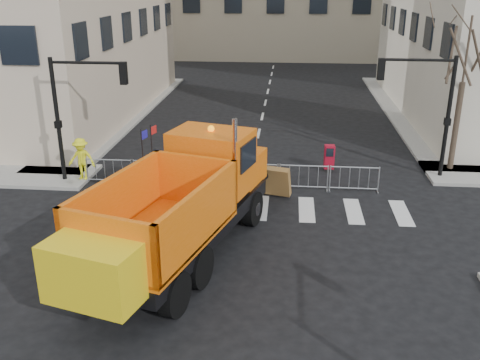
# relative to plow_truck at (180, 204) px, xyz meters

# --- Properties ---
(ground) EXTENTS (120.00, 120.00, 0.00)m
(ground) POSITION_rel_plow_truck_xyz_m (1.56, -1.21, -1.93)
(ground) COLOR black
(ground) RESTS_ON ground
(sidewalk_back) EXTENTS (64.00, 5.00, 0.15)m
(sidewalk_back) POSITION_rel_plow_truck_xyz_m (1.56, 7.29, -1.86)
(sidewalk_back) COLOR gray
(sidewalk_back) RESTS_ON ground
(traffic_light_left) EXTENTS (0.18, 0.18, 5.40)m
(traffic_light_left) POSITION_rel_plow_truck_xyz_m (-6.44, 6.29, 0.77)
(traffic_light_left) COLOR black
(traffic_light_left) RESTS_ON ground
(traffic_light_right) EXTENTS (0.18, 0.18, 5.40)m
(traffic_light_right) POSITION_rel_plow_truck_xyz_m (10.06, 8.29, 0.77)
(traffic_light_right) COLOR black
(traffic_light_right) RESTS_ON ground
(crowd_barriers) EXTENTS (12.60, 0.60, 1.10)m
(crowd_barriers) POSITION_rel_plow_truck_xyz_m (0.81, 6.39, -1.38)
(crowd_barriers) COLOR #9EA0A5
(crowd_barriers) RESTS_ON ground
(street_tree) EXTENTS (3.00, 3.00, 7.50)m
(street_tree) POSITION_rel_plow_truck_xyz_m (10.76, 9.29, 1.82)
(street_tree) COLOR #382B21
(street_tree) RESTS_ON ground
(plow_truck) EXTENTS (5.95, 11.58, 4.35)m
(plow_truck) POSITION_rel_plow_truck_xyz_m (0.00, 0.00, 0.00)
(plow_truck) COLOR black
(plow_truck) RESTS_ON ground
(cop_a) EXTENTS (0.63, 0.43, 1.68)m
(cop_a) POSITION_rel_plow_truck_xyz_m (0.71, 4.97, -1.09)
(cop_a) COLOR black
(cop_a) RESTS_ON ground
(cop_b) EXTENTS (1.21, 1.13, 1.98)m
(cop_b) POSITION_rel_plow_truck_xyz_m (1.09, 5.79, -0.94)
(cop_b) COLOR black
(cop_b) RESTS_ON ground
(cop_c) EXTENTS (0.89, 1.16, 1.84)m
(cop_c) POSITION_rel_plow_truck_xyz_m (2.07, 5.79, -1.01)
(cop_c) COLOR black
(cop_c) RESTS_ON ground
(worker) EXTENTS (1.22, 0.75, 1.84)m
(worker) POSITION_rel_plow_truck_xyz_m (-5.62, 6.37, -0.86)
(worker) COLOR yellow
(worker) RESTS_ON sidewalk_back
(newspaper_box) EXTENTS (0.47, 0.43, 1.10)m
(newspaper_box) POSITION_rel_plow_truck_xyz_m (5.17, 8.75, -1.23)
(newspaper_box) COLOR maroon
(newspaper_box) RESTS_ON sidewalk_back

